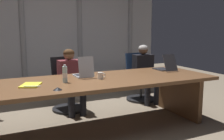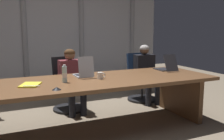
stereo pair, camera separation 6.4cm
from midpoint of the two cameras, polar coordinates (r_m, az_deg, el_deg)
The scene contains 13 objects.
ground_plane at distance 3.83m, azimuth -5.37°, elevation -13.10°, with size 10.86×10.86×0.00m, color #7F705B.
conference_table at distance 3.64m, azimuth -5.51°, elevation -4.45°, with size 3.72×1.19×0.74m.
curtain_backdrop at distance 6.00m, azimuth -14.11°, elevation 9.87°, with size 5.43×0.17×3.09m.
laptop_left_mid at distance 3.84m, azimuth -6.86°, elevation -0.65°, with size 0.23×0.38×0.31m.
laptop_center at distance 4.50m, azimuth 11.30°, elevation 0.64°, with size 0.25×0.45×0.29m.
office_chair_left_mid at distance 4.70m, azimuth -10.30°, elevation -4.51°, with size 0.60×0.61×0.95m.
office_chair_center at distance 5.30m, azimuth 5.83°, elevation -2.84°, with size 0.60×0.60×0.95m.
person_left_mid at distance 4.50m, azimuth -9.53°, elevation -1.51°, with size 0.41×0.56×1.10m.
person_center at distance 5.12m, azimuth 7.00°, elevation 0.01°, with size 0.42×0.56×1.13m.
water_bottle_primary at distance 3.47m, azimuth -10.97°, elevation -0.98°, with size 0.07×0.07×0.24m.
coffee_mug_near at distance 3.67m, azimuth -3.06°, elevation -1.25°, with size 0.12×0.08×0.10m.
conference_mic_left_side at distance 3.08m, azimuth -12.61°, elevation -4.07°, with size 0.11×0.11×0.04m, color black.
spiral_notepad at distance 3.41m, azimuth -18.18°, elevation -3.20°, with size 0.32×0.37×0.03m.
Camera 1 is at (-1.23, -3.32, 1.45)m, focal length 41.00 mm.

